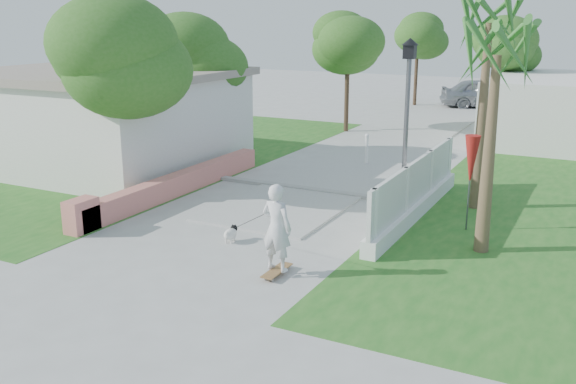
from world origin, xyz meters
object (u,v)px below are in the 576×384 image
Objects in this scene: patio_umbrella at (471,161)px; parked_car at (485,93)px; dog at (231,233)px; skateboarder at (254,223)px; street_lamp at (406,118)px; bollard at (367,148)px.

parked_car is (-3.76, 22.01, -0.87)m from patio_umbrella.
dog is at bearing 156.38° from parked_car.
patio_umbrella is 1.06× the size of skateboarder.
street_lamp is 2.27m from patio_umbrella.
dog is at bearing -89.81° from bollard.
street_lamp is 21.15m from parked_car.
skateboarder is (-1.68, -4.94, -1.63)m from street_lamp.
patio_umbrella is 5.40m from skateboarder.
patio_umbrella reaches higher than skateboarder.
bollard is at bearing 84.42° from dog.
parked_car reaches higher than bollard.
patio_umbrella is 4.19× the size of dog.
parked_car is at bearing 87.07° from bollard.
skateboarder reaches higher than parked_car.
patio_umbrella is at bearing 167.91° from parked_car.
street_lamp is 0.92× the size of parked_car.
dog is (-0.99, 0.65, -0.59)m from skateboarder.
street_lamp reaches higher than dog.
bollard is at bearing 155.29° from parked_car.
patio_umbrella is (1.90, -1.00, -0.74)m from street_lamp.
street_lamp is 5.52m from dog.
skateboarder reaches higher than dog.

